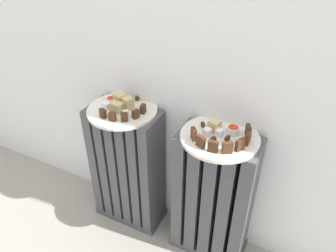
{
  "coord_description": "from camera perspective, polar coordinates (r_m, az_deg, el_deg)",
  "views": [
    {
      "loc": [
        0.43,
        -0.58,
        1.21
      ],
      "look_at": [
        0.0,
        0.28,
        0.56
      ],
      "focal_mm": 34.64,
      "sensor_mm": 36.0,
      "label": 1
    }
  ],
  "objects": [
    {
      "name": "jam_bowl_right",
      "position": [
        1.1,
        11.37,
        -0.68
      ],
      "size": [
        0.04,
        0.04,
        0.03
      ],
      "color": "white",
      "rests_on": "plate_right"
    },
    {
      "name": "turkish_delight_left_1",
      "position": [
        1.24,
        -10.82,
        3.52
      ],
      "size": [
        0.03,
        0.03,
        0.02
      ],
      "primitive_type": "cube",
      "rotation": [
        0.0,
        0.0,
        1.43
      ],
      "color": "white",
      "rests_on": "plate_left"
    },
    {
      "name": "marble_cake_slice_left_2",
      "position": [
        1.25,
        -8.42,
        4.71
      ],
      "size": [
        0.05,
        0.05,
        0.05
      ],
      "primitive_type": "cube",
      "rotation": [
        0.0,
        0.0,
        -0.31
      ],
      "color": "tan",
      "rests_on": "plate_left"
    },
    {
      "name": "dark_cake_slice_right_3",
      "position": [
        1.01,
        10.41,
        -3.79
      ],
      "size": [
        0.03,
        0.03,
        0.04
      ],
      "primitive_type": "cube",
      "rotation": [
        0.0,
        0.0,
        0.57
      ],
      "color": "#472B19",
      "rests_on": "plate_right"
    },
    {
      "name": "dark_cake_slice_left_3",
      "position": [
        1.16,
        -5.71,
        2.12
      ],
      "size": [
        0.02,
        0.03,
        0.03
      ],
      "primitive_type": "cube",
      "rotation": [
        0.0,
        0.0,
        1.19
      ],
      "color": "#472B19",
      "rests_on": "plate_left"
    },
    {
      "name": "dark_cake_slice_left_0",
      "position": [
        1.18,
        -11.39,
        2.18
      ],
      "size": [
        0.03,
        0.02,
        0.03
      ],
      "primitive_type": "cube",
      "rotation": [
        0.0,
        0.0,
        -0.33
      ],
      "color": "#472B19",
      "rests_on": "plate_left"
    },
    {
      "name": "dark_cake_slice_right_1",
      "position": [
        1.02,
        5.77,
        -2.72
      ],
      "size": [
        0.03,
        0.02,
        0.04
      ],
      "primitive_type": "cube",
      "rotation": [
        0.0,
        0.0,
        -0.41
      ],
      "color": "#472B19",
      "rests_on": "plate_right"
    },
    {
      "name": "dark_cake_slice_right_0",
      "position": [
        1.05,
        4.55,
        -1.43
      ],
      "size": [
        0.03,
        0.03,
        0.04
      ],
      "primitive_type": "cube",
      "rotation": [
        0.0,
        0.0,
        -0.9
      ],
      "color": "#472B19",
      "rests_on": "plate_right"
    },
    {
      "name": "jam_bowl_left",
      "position": [
        1.27,
        -9.96,
        4.52
      ],
      "size": [
        0.04,
        0.04,
        0.02
      ],
      "color": "white",
      "rests_on": "plate_left"
    },
    {
      "name": "plate_left",
      "position": [
        1.24,
        -8.04,
        2.8
      ],
      "size": [
        0.27,
        0.27,
        0.01
      ],
      "primitive_type": "cylinder",
      "color": "silver",
      "rests_on": "radiator_left"
    },
    {
      "name": "plate_right",
      "position": [
        1.09,
        9.09,
        -1.95
      ],
      "size": [
        0.27,
        0.27,
        0.01
      ],
      "primitive_type": "cylinder",
      "color": "silver",
      "rests_on": "radiator_right"
    },
    {
      "name": "marble_cake_slice_left_1",
      "position": [
        1.21,
        -9.01,
        3.26
      ],
      "size": [
        0.04,
        0.03,
        0.04
      ],
      "primitive_type": "cube",
      "rotation": [
        0.0,
        0.0,
        0.01
      ],
      "color": "tan",
      "rests_on": "plate_left"
    },
    {
      "name": "medjool_date_right_1",
      "position": [
        1.06,
        7.95,
        -2.3
      ],
      "size": [
        0.03,
        0.03,
        0.02
      ],
      "primitive_type": "ellipsoid",
      "rotation": [
        0.0,
        0.0,
        1.23
      ],
      "color": "#3D1E0F",
      "rests_on": "plate_right"
    },
    {
      "name": "turkish_delight_right_1",
      "position": [
        1.08,
        6.94,
        -1.05
      ],
      "size": [
        0.03,
        0.03,
        0.02
      ],
      "primitive_type": "cube",
      "rotation": [
        0.0,
        0.0,
        1.2
      ],
      "color": "white",
      "rests_on": "plate_right"
    },
    {
      "name": "radiator_left",
      "position": [
        1.41,
        -7.09,
        -7.44
      ],
      "size": [
        0.3,
        0.15,
        0.57
      ],
      "color": "#47474C",
      "rests_on": "ground_plane"
    },
    {
      "name": "turkish_delight_left_0",
      "position": [
        1.19,
        -7.41,
        2.29
      ],
      "size": [
        0.03,
        0.03,
        0.02
      ],
      "primitive_type": "cube",
      "rotation": [
        0.0,
        0.0,
        0.7
      ],
      "color": "white",
      "rests_on": "plate_left"
    },
    {
      "name": "fork",
      "position": [
        1.2,
        -5.5,
        2.44
      ],
      "size": [
        0.04,
        0.1,
        0.0
      ],
      "color": "silver",
      "rests_on": "plate_left"
    },
    {
      "name": "dark_cake_slice_left_2",
      "position": [
        1.15,
        -7.69,
        1.59
      ],
      "size": [
        0.03,
        0.03,
        0.03
      ],
      "primitive_type": "cube",
      "rotation": [
        0.0,
        0.0,
        0.69
      ],
      "color": "#472B19",
      "rests_on": "plate_left"
    },
    {
      "name": "medjool_date_left_1",
      "position": [
        1.28,
        -5.42,
        4.92
      ],
      "size": [
        0.02,
        0.03,
        0.02
      ],
      "primitive_type": "ellipsoid",
      "rotation": [
        0.0,
        0.0,
        1.81
      ],
      "color": "#3D1E0F",
      "rests_on": "plate_left"
    },
    {
      "name": "medjool_date_right_0",
      "position": [
        1.12,
        6.16,
        0.3
      ],
      "size": [
        0.03,
        0.03,
        0.02
      ],
      "primitive_type": "ellipsoid",
      "rotation": [
        0.0,
        0.0,
        2.11
      ],
      "color": "#3D1E0F",
      "rests_on": "plate_right"
    },
    {
      "name": "medjool_date_left_2",
      "position": [
        1.28,
        -6.75,
        4.85
      ],
      "size": [
        0.03,
        0.03,
        0.02
      ],
      "primitive_type": "ellipsoid",
      "rotation": [
        0.0,
        0.0,
        2.29
      ],
      "color": "#3D1E0F",
      "rests_on": "plate_left"
    },
    {
      "name": "dark_cake_slice_right_6",
      "position": [
        1.1,
        13.93,
        -0.84
      ],
      "size": [
        0.03,
        0.03,
        0.04
      ],
      "primitive_type": "cube",
      "rotation": [
        0.0,
        0.0,
        2.03
      ],
      "color": "#472B19",
      "rests_on": "plate_right"
    },
    {
      "name": "marble_cake_slice_right_0",
      "position": [
        1.1,
        8.16,
        0.03
      ],
      "size": [
        0.04,
        0.04,
        0.04
      ],
      "primitive_type": "cube",
      "rotation": [
        0.0,
        0.0,
        -0.24
      ],
      "color": "tan",
      "rests_on": "plate_right"
    },
    {
      "name": "medjool_date_right_2",
      "position": [
        1.07,
        10.39,
        -2.11
      ],
      "size": [
        0.02,
        0.03,
        0.02
      ],
      "primitive_type": "ellipsoid",
      "rotation": [
        0.0,
        0.0,
        1.32
      ],
      "color": "#3D1E0F",
      "rests_on": "plate_right"
    },
    {
      "name": "dark_cake_slice_right_5",
      "position": [
        1.06,
        13.81,
        -2.16
      ],
      "size": [
        0.01,
        0.03,
        0.04
      ],
      "primitive_type": "cube",
      "rotation": [
        0.0,
        0.0,
        1.54
      ],
      "color": "#472B19",
      "rests_on": "plate_right"
    },
    {
      "name": "dark_cake_slice_left_4",
      "position": [
        1.19,
        -4.43,
        3.03
      ],
      "size": [
        0.02,
        0.03,
        0.03
      ],
      "primitive_type": "cube",
      "rotation": [
        0.0,
        0.0,
        1.7
      ],
      "color": "#472B19",
      "rests_on": "plate_left"
    },
    {
      "name": "turkish_delight_right_0",
      "position": [
        1.08,
        9.0,
        -1.14
      ],
      "size": [
        0.03,
        0.03,
        0.02
      ],
      "primitive_type": "cube",
      "rotation": [
        0.0,
        0.0,
        1.42
      ],
      "color": "white",
      "rests_on": "plate_right"
    },
    {
      "name": "medjool_date_left_0",
      "position": [
        1.19,
        -10.03,
        2.04
      ],
      "size": [
        0.03,
        0.03,
        0.02
      ],
      "primitive_type": "ellipsoid",
      "rotation": [
        0.0,
        0.0,
        2.24
      ],
      "color": "#3D1E0F",
      "rests_on": "plate_left"
    },
    {
      "name": "dark_cake_slice_right_4",
      "position": [
        1.03,
        12.56,
        -3.25
      ],
      "size": [
        0.03,
        0.03,
        0.04
      ],
      "primitive_type": "cube",
      "rotation": [
        0.0,
        0.0,
        1.05
      ],
      "color": "#472B19",
      "rests_on": "plate_right"
    },
    {
      "name": "dark_cake_slice_right_2",
      "position": [
        1.01,
        7.91,
        -3.6
      ],
      "size": [
        0.03,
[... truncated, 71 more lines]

